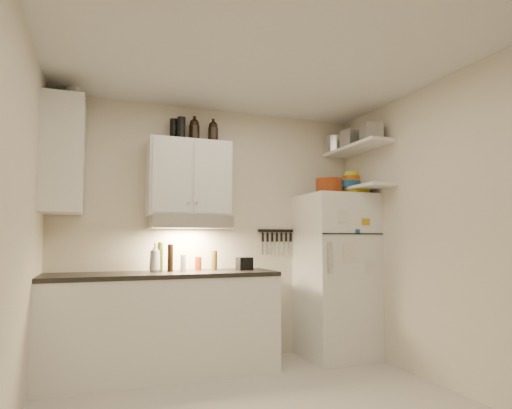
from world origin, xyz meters
name	(u,v)px	position (x,y,z in m)	size (l,w,h in m)	color
ceiling	(266,51)	(0.00, 0.00, 2.61)	(3.20, 3.00, 0.02)	silver
back_wall	(213,232)	(0.00, 1.51, 1.30)	(3.20, 0.02, 2.60)	beige
left_wall	(11,226)	(-1.61, 0.00, 1.30)	(0.02, 3.00, 2.60)	beige
right_wall	(444,230)	(1.61, 0.00, 1.30)	(0.02, 3.00, 2.60)	beige
base_cabinet	(163,325)	(-0.55, 1.20, 0.44)	(2.10, 0.60, 0.88)	white
countertop	(164,275)	(-0.55, 1.20, 0.90)	(2.10, 0.62, 0.04)	black
upper_cabinet	(189,179)	(-0.30, 1.33, 1.83)	(0.80, 0.33, 0.75)	white
side_cabinet	(63,156)	(-1.44, 1.20, 1.95)	(0.33, 0.55, 1.00)	white
range_hood	(190,222)	(-0.30, 1.27, 1.39)	(0.76, 0.46, 0.12)	silver
fridge	(336,275)	(1.25, 1.16, 0.85)	(0.70, 0.68, 1.70)	white
shelf_hi	(357,148)	(1.45, 1.02, 2.20)	(0.30, 0.95, 0.03)	white
shelf_lo	(358,189)	(1.45, 1.02, 1.76)	(0.30, 0.95, 0.03)	white
knife_strip	(276,231)	(0.70, 1.49, 1.32)	(0.42, 0.02, 0.03)	black
dutch_oven	(329,186)	(1.14, 1.09, 1.78)	(0.28, 0.28, 0.16)	maroon
book_stack	(355,190)	(1.40, 1.00, 1.74)	(0.19, 0.23, 0.08)	gold
spice_jar	(337,190)	(1.27, 1.15, 1.75)	(0.06, 0.06, 0.10)	silver
stock_pot	(335,145)	(1.40, 1.39, 2.31)	(0.26, 0.26, 0.18)	silver
tin_a	(351,139)	(1.38, 1.03, 2.30)	(0.17, 0.16, 0.17)	#AAAAAD
tin_b	(371,133)	(1.45, 0.76, 2.31)	(0.18, 0.18, 0.18)	#AAAAAD
bowl_teal	(348,186)	(1.50, 1.29, 1.83)	(0.25, 0.25, 0.10)	navy
bowl_orange	(351,179)	(1.55, 1.29, 1.91)	(0.20, 0.20, 0.06)	orange
bowl_yellow	(351,174)	(1.55, 1.29, 1.96)	(0.16, 0.16, 0.05)	#E4F52B
plates	(348,185)	(1.37, 1.09, 1.81)	(0.27, 0.27, 0.07)	navy
growler_a	(194,131)	(-0.24, 1.39, 2.33)	(0.11, 0.11, 0.26)	black
growler_b	(213,133)	(-0.05, 1.37, 2.32)	(0.10, 0.10, 0.25)	black
thermos_a	(181,129)	(-0.38, 1.32, 2.32)	(0.08, 0.08, 0.23)	black
thermos_b	(174,131)	(-0.45, 1.40, 2.32)	(0.08, 0.08, 0.23)	black
side_jar	(73,95)	(-1.38, 1.29, 2.53)	(0.12, 0.12, 0.16)	silver
soap_bottle	(155,255)	(-0.62, 1.28, 1.07)	(0.12, 0.12, 0.31)	white
pepper_mill	(214,260)	(-0.04, 1.31, 1.02)	(0.06, 0.06, 0.19)	brown
oil_bottle	(160,257)	(-0.57, 1.28, 1.06)	(0.05, 0.05, 0.28)	#5A701C
vinegar_bottle	(170,258)	(-0.48, 1.25, 1.05)	(0.05, 0.05, 0.26)	black
clear_bottle	(183,263)	(-0.36, 1.24, 1.00)	(0.05, 0.05, 0.16)	silver
red_jar	(198,264)	(-0.19, 1.36, 0.99)	(0.07, 0.07, 0.13)	maroon
caddy	(244,264)	(0.25, 1.22, 0.98)	(0.15, 0.10, 0.13)	black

